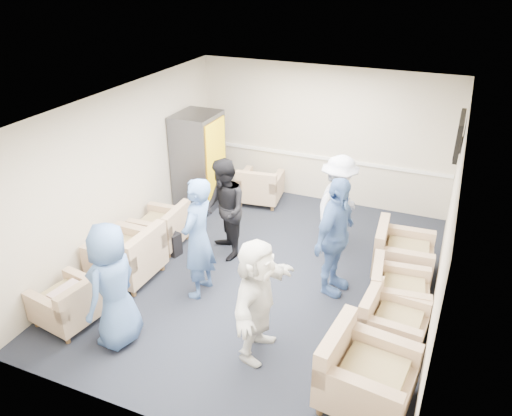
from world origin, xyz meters
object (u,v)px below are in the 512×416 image
at_px(armchair_right_far, 399,255).
at_px(person_back_right, 338,204).
at_px(armchair_right_midfar, 395,293).
at_px(person_back_left, 224,210).
at_px(person_mid_right, 335,237).
at_px(armchair_left_mid, 130,257).
at_px(armchair_right_near, 362,376).
at_px(person_front_right, 257,299).
at_px(vending_machine, 199,161).
at_px(armchair_left_near, 71,304).
at_px(armchair_corner, 260,188).
at_px(person_front_left, 113,286).
at_px(person_mid_left, 198,239).
at_px(armchair_left_far, 163,229).
at_px(armchair_right_midnear, 390,323).

distance_m(armchair_right_far, person_back_right, 1.27).
height_order(armchair_right_midfar, person_back_left, person_back_left).
bearing_deg(person_mid_right, person_back_right, 24.40).
height_order(armchair_left_mid, armchair_right_near, armchair_right_near).
bearing_deg(armchair_right_far, person_front_right, 146.57).
bearing_deg(person_front_right, vending_machine, 37.90).
bearing_deg(armchair_left_near, armchair_corner, 177.12).
distance_m(armchair_left_mid, armchair_right_near, 3.92).
xyz_separation_m(armchair_right_near, armchair_right_midfar, (0.10, 1.74, -0.06)).
relative_size(armchair_corner, person_front_left, 0.54).
bearing_deg(person_front_left, armchair_right_near, 93.67).
bearing_deg(person_back_right, person_front_left, 162.63).
xyz_separation_m(armchair_left_near, person_back_left, (1.16, 2.36, 0.54)).
distance_m(armchair_right_midfar, person_mid_left, 2.85).
distance_m(armchair_left_far, person_back_left, 1.24).
bearing_deg(armchair_right_midfar, armchair_corner, 44.39).
distance_m(armchair_right_midnear, person_front_right, 1.77).
height_order(armchair_right_midnear, person_mid_left, person_mid_left).
height_order(vending_machine, person_mid_right, vending_machine).
bearing_deg(armchair_right_midnear, armchair_left_far, 80.74).
bearing_deg(armchair_right_midnear, person_back_left, 73.50).
height_order(armchair_right_far, person_mid_left, person_mid_left).
xyz_separation_m(armchair_left_mid, armchair_right_midnear, (3.91, 0.06, -0.06)).
distance_m(armchair_left_near, person_mid_left, 1.91).
relative_size(armchair_left_far, person_mid_left, 0.45).
distance_m(armchair_right_far, armchair_corner, 3.32).
height_order(armchair_right_near, person_back_left, person_back_left).
xyz_separation_m(armchair_corner, person_front_right, (1.58, -3.94, 0.48)).
height_order(person_front_left, person_back_left, person_front_left).
bearing_deg(armchair_right_far, armchair_right_midnear, -179.70).
bearing_deg(armchair_left_near, person_front_left, 97.48).
bearing_deg(armchair_left_mid, vending_machine, -174.03).
bearing_deg(armchair_left_mid, armchair_right_midfar, 102.03).
relative_size(armchair_right_midnear, armchair_right_far, 0.90).
relative_size(armchair_left_near, armchair_corner, 0.96).
relative_size(armchair_left_near, armchair_right_near, 0.84).
distance_m(armchair_right_midfar, armchair_corner, 3.93).
bearing_deg(armchair_right_far, person_mid_right, 129.51).
relative_size(armchair_left_mid, person_front_left, 0.56).
xyz_separation_m(armchair_right_midnear, person_back_right, (-1.23, 2.01, 0.53)).
relative_size(person_mid_right, person_front_right, 1.13).
height_order(armchair_left_near, armchair_right_far, armchair_right_far).
bearing_deg(armchair_right_near, person_front_left, 100.35).
relative_size(armchair_right_midnear, person_back_left, 0.49).
relative_size(armchair_left_far, armchair_right_near, 0.80).
bearing_deg(person_back_left, armchair_left_mid, -84.29).
bearing_deg(person_front_left, armchair_left_near, -91.72).
height_order(armchair_left_near, person_back_right, person_back_right).
xyz_separation_m(person_mid_left, person_front_right, (1.25, -0.82, -0.11)).
bearing_deg(armchair_right_midfar, armchair_left_far, 78.99).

